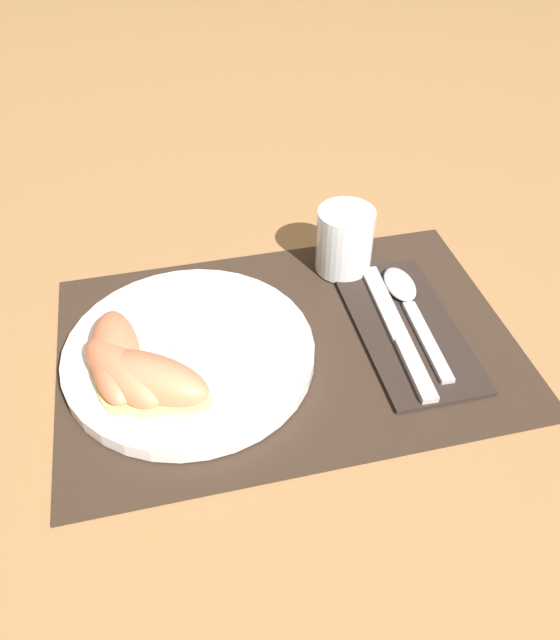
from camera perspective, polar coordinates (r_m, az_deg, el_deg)
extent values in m
plane|color=#A37547|center=(0.67, 0.70, -2.28)|extent=(3.00, 3.00, 0.00)
cube|color=#38281E|center=(0.66, 0.71, -2.16)|extent=(0.48, 0.32, 0.00)
cylinder|color=white|center=(0.65, -8.24, -3.10)|extent=(0.26, 0.26, 0.02)
cylinder|color=silver|center=(0.74, 5.92, 7.26)|extent=(0.07, 0.07, 0.08)
cylinder|color=yellow|center=(0.75, 5.79, 5.74)|extent=(0.05, 0.05, 0.03)
cube|color=#2D231E|center=(0.69, 11.46, -0.62)|extent=(0.11, 0.22, 0.00)
cube|color=#BCBCC1|center=(0.64, 12.33, -4.45)|extent=(0.02, 0.08, 0.01)
cube|color=#BCBCC1|center=(0.71, 9.51, 1.57)|extent=(0.02, 0.13, 0.01)
cube|color=#BCBCC1|center=(0.67, 13.30, -1.81)|extent=(0.02, 0.12, 0.01)
ellipsoid|color=#BCBCC1|center=(0.73, 10.90, 3.24)|extent=(0.04, 0.06, 0.01)
cube|color=#BCBCC1|center=(0.62, -2.94, -3.93)|extent=(0.11, 0.08, 0.00)
cube|color=#BCBCC1|center=(0.65, -11.05, -1.65)|extent=(0.08, 0.06, 0.00)
ellipsoid|color=#F4DB84|center=(0.63, -14.55, -4.09)|extent=(0.06, 0.13, 0.01)
ellipsoid|color=#F4845B|center=(0.62, -14.79, -3.16)|extent=(0.05, 0.13, 0.04)
ellipsoid|color=#F4DB84|center=(0.61, -13.95, -5.60)|extent=(0.10, 0.12, 0.01)
ellipsoid|color=#F4845B|center=(0.60, -14.20, -4.61)|extent=(0.09, 0.12, 0.04)
ellipsoid|color=#F4DB84|center=(0.60, -11.48, -6.26)|extent=(0.13, 0.11, 0.01)
ellipsoid|color=#F4845B|center=(0.59, -11.71, -5.19)|extent=(0.12, 0.11, 0.04)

